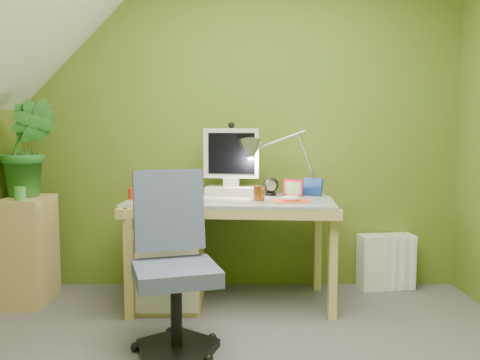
{
  "coord_description": "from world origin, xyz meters",
  "views": [
    {
      "loc": [
        -0.02,
        -2.13,
        1.16
      ],
      "look_at": [
        0.0,
        1.0,
        0.85
      ],
      "focal_mm": 38.0,
      "sensor_mm": 36.0,
      "label": 1
    }
  ],
  "objects_px": {
    "side_ledge": "(29,250)",
    "potted_plant": "(28,148)",
    "desk": "(231,251)",
    "radiator": "(386,262)",
    "desk_lamp": "(297,149)",
    "task_chair": "(176,272)",
    "monitor": "(231,155)"
  },
  "relations": [
    {
      "from": "potted_plant",
      "to": "radiator",
      "type": "bearing_deg",
      "value": 5.45
    },
    {
      "from": "task_chair",
      "to": "desk_lamp",
      "type": "bearing_deg",
      "value": 35.48
    },
    {
      "from": "desk",
      "to": "potted_plant",
      "type": "height_order",
      "value": "potted_plant"
    },
    {
      "from": "desk_lamp",
      "to": "task_chair",
      "type": "height_order",
      "value": "desk_lamp"
    },
    {
      "from": "desk",
      "to": "monitor",
      "type": "distance_m",
      "value": 0.66
    },
    {
      "from": "potted_plant",
      "to": "desk_lamp",
      "type": "bearing_deg",
      "value": 3.07
    },
    {
      "from": "desk_lamp",
      "to": "side_ledge",
      "type": "height_order",
      "value": "desk_lamp"
    },
    {
      "from": "side_ledge",
      "to": "task_chair",
      "type": "bearing_deg",
      "value": -36.04
    },
    {
      "from": "task_chair",
      "to": "monitor",
      "type": "bearing_deg",
      "value": 56.89
    },
    {
      "from": "desk",
      "to": "task_chair",
      "type": "height_order",
      "value": "task_chair"
    },
    {
      "from": "monitor",
      "to": "desk",
      "type": "bearing_deg",
      "value": -82.19
    },
    {
      "from": "desk",
      "to": "monitor",
      "type": "relative_size",
      "value": 2.36
    },
    {
      "from": "desk_lamp",
      "to": "side_ledge",
      "type": "distance_m",
      "value": 1.93
    },
    {
      "from": "desk",
      "to": "desk_lamp",
      "type": "height_order",
      "value": "desk_lamp"
    },
    {
      "from": "potted_plant",
      "to": "task_chair",
      "type": "xyz_separation_m",
      "value": [
        1.08,
        -0.83,
        -0.61
      ]
    },
    {
      "from": "desk",
      "to": "monitor",
      "type": "xyz_separation_m",
      "value": [
        0.0,
        0.18,
        0.64
      ]
    },
    {
      "from": "desk",
      "to": "task_chair",
      "type": "relative_size",
      "value": 1.54
    },
    {
      "from": "monitor",
      "to": "potted_plant",
      "type": "distance_m",
      "value": 1.36
    },
    {
      "from": "desk",
      "to": "side_ledge",
      "type": "bearing_deg",
      "value": -176.69
    },
    {
      "from": "desk_lamp",
      "to": "desk",
      "type": "bearing_deg",
      "value": -159.58
    },
    {
      "from": "side_ledge",
      "to": "desk_lamp",
      "type": "bearing_deg",
      "value": 4.66
    },
    {
      "from": "radiator",
      "to": "desk",
      "type": "bearing_deg",
      "value": -171.88
    },
    {
      "from": "monitor",
      "to": "side_ledge",
      "type": "relative_size",
      "value": 0.79
    },
    {
      "from": "monitor",
      "to": "radiator",
      "type": "height_order",
      "value": "monitor"
    },
    {
      "from": "desk",
      "to": "radiator",
      "type": "height_order",
      "value": "desk"
    },
    {
      "from": "side_ledge",
      "to": "potted_plant",
      "type": "distance_m",
      "value": 0.68
    },
    {
      "from": "task_chair",
      "to": "radiator",
      "type": "xyz_separation_m",
      "value": [
        1.41,
        1.07,
        -0.23
      ]
    },
    {
      "from": "task_chair",
      "to": "radiator",
      "type": "bearing_deg",
      "value": 20.79
    },
    {
      "from": "desk",
      "to": "potted_plant",
      "type": "distance_m",
      "value": 1.52
    },
    {
      "from": "desk",
      "to": "radiator",
      "type": "xyz_separation_m",
      "value": [
        1.13,
        0.32,
        -0.16
      ]
    },
    {
      "from": "potted_plant",
      "to": "desk",
      "type": "bearing_deg",
      "value": -3.51
    },
    {
      "from": "side_ledge",
      "to": "potted_plant",
      "type": "xyz_separation_m",
      "value": [
        0.0,
        0.05,
        0.68
      ]
    }
  ]
}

